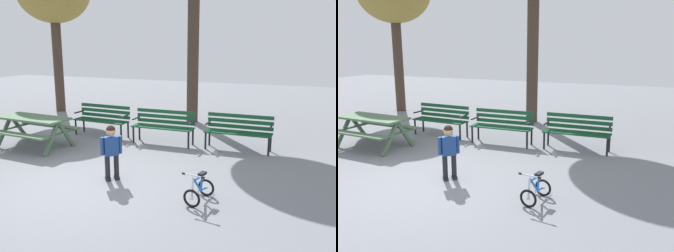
{
  "view_description": "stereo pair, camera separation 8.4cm",
  "coord_description": "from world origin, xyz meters",
  "views": [
    {
      "loc": [
        3.8,
        -5.19,
        2.55
      ],
      "look_at": [
        1.01,
        1.69,
        0.85
      ],
      "focal_mm": 39.1,
      "sensor_mm": 36.0,
      "label": 1
    },
    {
      "loc": [
        3.88,
        -5.16,
        2.55
      ],
      "look_at": [
        1.01,
        1.69,
        0.85
      ],
      "focal_mm": 39.1,
      "sensor_mm": 36.0,
      "label": 2
    }
  ],
  "objects": [
    {
      "name": "ground",
      "position": [
        0.0,
        0.0,
        0.0
      ],
      "size": [
        36.0,
        36.0,
        0.0
      ],
      "primitive_type": "plane",
      "color": "slate"
    },
    {
      "name": "picnic_table",
      "position": [
        -2.55,
        1.7,
        0.59
      ],
      "size": [
        1.89,
        1.46,
        0.79
      ],
      "color": "#4C6B4C",
      "rests_on": "ground"
    },
    {
      "name": "park_bench_far_left",
      "position": [
        -1.63,
        3.37,
        0.51
      ],
      "size": [
        1.62,
        0.54,
        0.85
      ],
      "color": "#144728",
      "rests_on": "ground"
    },
    {
      "name": "park_bench_left",
      "position": [
        0.26,
        3.26,
        0.51
      ],
      "size": [
        1.61,
        0.48,
        0.85
      ],
      "color": "#144728",
      "rests_on": "ground"
    },
    {
      "name": "park_bench_right",
      "position": [
        2.16,
        3.39,
        0.51
      ],
      "size": [
        1.6,
        0.47,
        0.85
      ],
      "color": "#144728",
      "rests_on": "ground"
    },
    {
      "name": "child_standing",
      "position": [
        0.36,
        0.49,
        0.62
      ],
      "size": [
        0.32,
        0.29,
        1.06
      ],
      "color": "black",
      "rests_on": "ground"
    },
    {
      "name": "kids_bicycle",
      "position": [
        2.18,
        0.18,
        0.2
      ],
      "size": [
        0.44,
        0.6,
        0.54
      ],
      "color": "black",
      "rests_on": "ground"
    }
  ]
}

